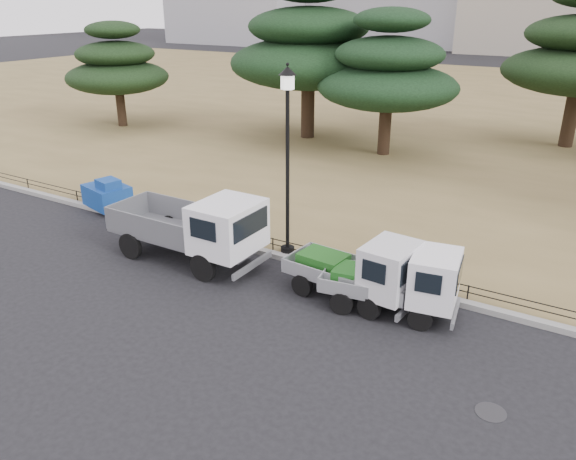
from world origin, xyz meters
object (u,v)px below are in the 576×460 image
Objects in this scene: truck_kei_rear at (400,281)px; tarp_pile at (107,195)px; street_lamp at (288,131)px; truck_large at (193,225)px; truck_kei_front at (360,269)px.

tarp_pile is (-12.08, 1.49, -0.27)m from truck_kei_rear.
street_lamp reaches higher than tarp_pile.
truck_kei_rear is (6.37, 0.31, -0.30)m from truck_large.
tarp_pile is (-5.71, 1.80, -0.57)m from truck_large.
tarp_pile is at bearing 162.91° from truck_large.
tarp_pile is (-10.97, 1.46, -0.30)m from truck_kei_front.
truck_kei_rear is 1.81× the size of tarp_pile.
truck_kei_front is at bearing 4.14° from truck_large.
street_lamp is 8.59m from tarp_pile.
street_lamp is at bearing 160.19° from truck_kei_front.
truck_large is 2.50× the size of tarp_pile.
street_lamp is (-3.04, 1.41, 3.00)m from truck_kei_front.
truck_large is 1.38× the size of truck_kei_rear.
tarp_pile is at bearing 164.15° from truck_kei_rear.
street_lamp reaches higher than truck_kei_rear.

